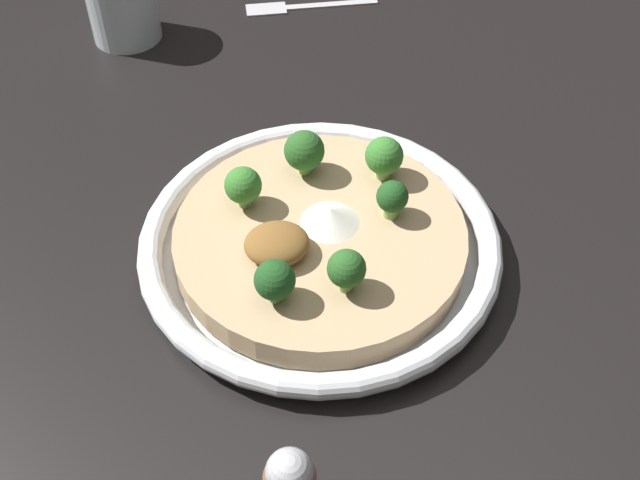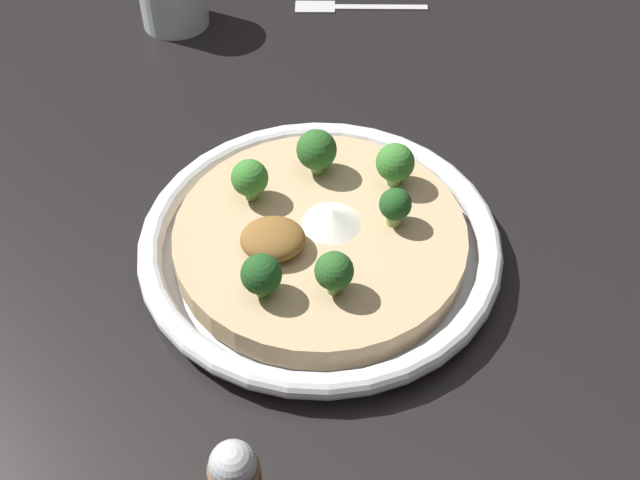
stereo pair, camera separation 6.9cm
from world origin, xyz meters
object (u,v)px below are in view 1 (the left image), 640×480
object	(u,v)px
fork_utensil	(297,6)
broccoli_back	(309,151)
drinking_glass	(121,0)
broccoli_right	(392,198)
risotto_bowl	(320,243)
broccoli_front_left	(275,281)
broccoli_back_left	(243,186)
broccoli_front_right	(347,269)
broccoli_back_right	(384,157)

from	to	relation	value
fork_utensil	broccoli_back	bearing A→B (deg)	85.27
drinking_glass	broccoli_right	bearing A→B (deg)	-59.72
broccoli_right	fork_utensil	size ratio (longest dim) A/B	0.22
risotto_bowl	broccoli_front_left	world-z (taller)	broccoli_front_left
broccoli_right	fork_utensil	xyz separation A→B (m)	(-0.01, 0.40, -0.05)
broccoli_back_left	fork_utensil	xyz separation A→B (m)	(0.11, 0.37, -0.05)
broccoli_front_left	broccoli_front_right	bearing A→B (deg)	-0.25
broccoli_back_left	broccoli_front_left	world-z (taller)	same
broccoli_back	fork_utensil	size ratio (longest dim) A/B	0.27
broccoli_back	broccoli_back_left	bearing A→B (deg)	-152.79
risotto_bowl	drinking_glass	bearing A→B (deg)	112.21
broccoli_back	broccoli_front_left	distance (m)	0.15
broccoli_back_right	fork_utensil	size ratio (longest dim) A/B	0.26
broccoli_back	broccoli_back_left	xyz separation A→B (m)	(-0.06, -0.03, -0.00)
broccoli_front_left	broccoli_right	xyz separation A→B (m)	(0.11, 0.07, -0.00)
broccoli_front_right	broccoli_back_left	size ratio (longest dim) A/B	1.00
broccoli_back_left	broccoli_front_right	bearing A→B (deg)	-58.41
broccoli_front_right	broccoli_right	world-z (taller)	broccoli_front_right
broccoli_right	drinking_glass	distance (m)	0.44
drinking_glass	broccoli_back_left	bearing A→B (deg)	-74.07
broccoli_front_right	broccoli_front_left	world-z (taller)	same
broccoli_front_right	broccoli_back_left	xyz separation A→B (m)	(-0.07, 0.11, -0.00)
broccoli_front_right	broccoli_back_right	xyz separation A→B (m)	(0.06, 0.12, 0.00)
broccoli_back_right	drinking_glass	world-z (taller)	drinking_glass
broccoli_back_left	broccoli_front_left	bearing A→B (deg)	-84.29
broccoli_right	fork_utensil	distance (m)	0.40
broccoli_front_left	broccoli_right	bearing A→B (deg)	33.24
drinking_glass	fork_utensil	distance (m)	0.21
broccoli_back	broccoli_right	size ratio (longest dim) A/B	1.22
broccoli_back	fork_utensil	distance (m)	0.34
broccoli_back_right	drinking_glass	size ratio (longest dim) A/B	0.45
drinking_glass	fork_utensil	bearing A→B (deg)	6.74
broccoli_right	fork_utensil	bearing A→B (deg)	92.03
broccoli_front_left	drinking_glass	bearing A→B (deg)	103.52
broccoli_back_left	broccoli_back_right	world-z (taller)	broccoli_back_right
broccoli_front_left	broccoli_right	distance (m)	0.13
broccoli_front_right	drinking_glass	distance (m)	0.48
broccoli_front_right	drinking_glass	bearing A→B (deg)	110.07
risotto_bowl	fork_utensil	size ratio (longest dim) A/B	1.92
broccoli_front_right	broccoli_right	xyz separation A→B (m)	(0.06, 0.07, -0.00)
broccoli_back_left	broccoli_front_left	size ratio (longest dim) A/B	1.02
broccoli_front_right	drinking_glass	size ratio (longest dim) A/B	0.42
risotto_bowl	broccoli_right	distance (m)	0.07
risotto_bowl	broccoli_right	world-z (taller)	broccoli_right
broccoli_back_right	drinking_glass	bearing A→B (deg)	124.48
broccoli_front_right	broccoli_front_left	size ratio (longest dim) A/B	1.02
risotto_bowl	broccoli_back_left	size ratio (longest dim) A/B	7.84
broccoli_front_right	broccoli_right	distance (m)	0.09
broccoli_front_left	broccoli_back_right	world-z (taller)	broccoli_back_right
broccoli_front_left	broccoli_back_left	bearing A→B (deg)	95.71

